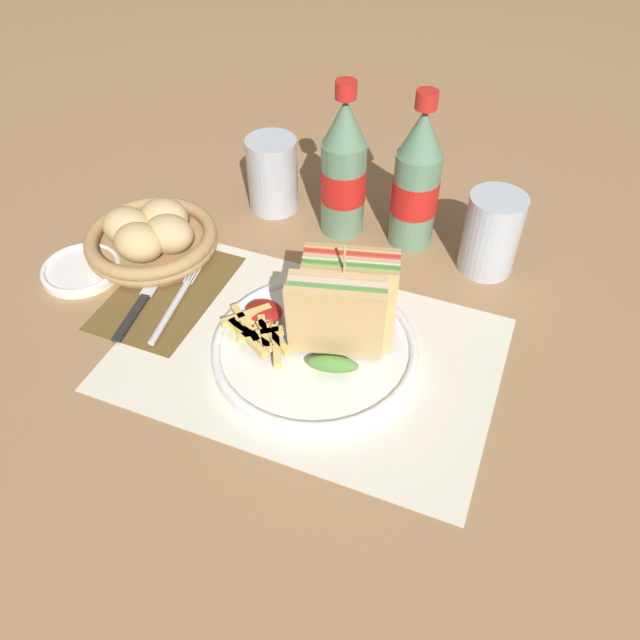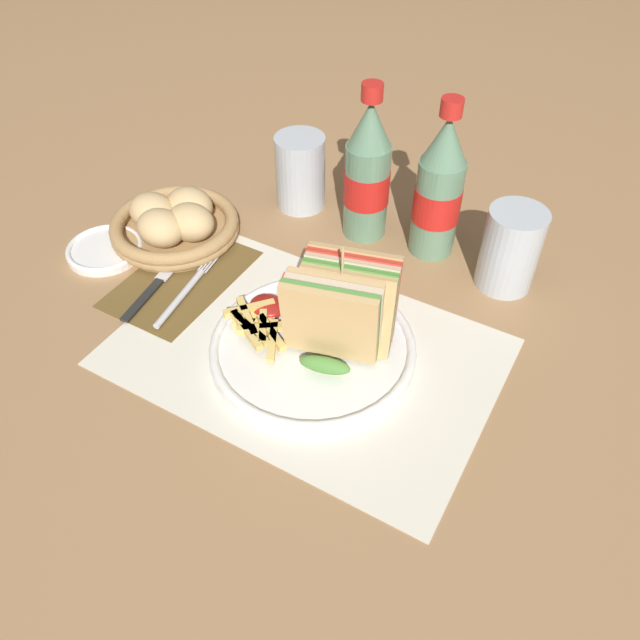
{
  "view_description": "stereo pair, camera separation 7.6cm",
  "coord_description": "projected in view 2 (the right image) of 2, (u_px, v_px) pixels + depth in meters",
  "views": [
    {
      "loc": [
        0.2,
        -0.49,
        0.58
      ],
      "look_at": [
        -0.0,
        0.01,
        0.04
      ],
      "focal_mm": 35.0,
      "sensor_mm": 36.0,
      "label": 1
    },
    {
      "loc": [
        0.27,
        -0.46,
        0.58
      ],
      "look_at": [
        -0.0,
        0.01,
        0.04
      ],
      "focal_mm": 35.0,
      "sensor_mm": 36.0,
      "label": 2
    }
  ],
  "objects": [
    {
      "name": "ground_plane",
      "position": [
        315.0,
        350.0,
        0.78
      ],
      "size": [
        4.0,
        4.0,
        0.0
      ],
      "primitive_type": "plane",
      "color": "#9E754C"
    },
    {
      "name": "bread_basket",
      "position": [
        175.0,
        224.0,
        0.93
      ],
      "size": [
        0.19,
        0.19,
        0.07
      ],
      "color": "#AD8451",
      "rests_on": "ground_plane"
    },
    {
      "name": "glass_far",
      "position": [
        301.0,
        176.0,
        0.98
      ],
      "size": [
        0.08,
        0.08,
        0.12
      ],
      "color": "silver",
      "rests_on": "ground_plane"
    },
    {
      "name": "plate_main",
      "position": [
        312.0,
        347.0,
        0.77
      ],
      "size": [
        0.26,
        0.26,
        0.02
      ],
      "color": "white",
      "rests_on": "ground_plane"
    },
    {
      "name": "club_sandwich",
      "position": [
        341.0,
        311.0,
        0.73
      ],
      "size": [
        0.13,
        0.13,
        0.15
      ],
      "color": "tan",
      "rests_on": "plate_main"
    },
    {
      "name": "placemat",
      "position": [
        305.0,
        352.0,
        0.78
      ],
      "size": [
        0.46,
        0.31,
        0.0
      ],
      "color": "silver",
      "rests_on": "ground_plane"
    },
    {
      "name": "napkin",
      "position": [
        182.0,
        278.0,
        0.88
      ],
      "size": [
        0.14,
        0.21,
        0.0
      ],
      "color": "brown",
      "rests_on": "ground_plane"
    },
    {
      "name": "side_saucer",
      "position": [
        105.0,
        249.0,
        0.92
      ],
      "size": [
        0.11,
        0.11,
        0.01
      ],
      "color": "white",
      "rests_on": "ground_plane"
    },
    {
      "name": "coke_bottle_near",
      "position": [
        367.0,
        174.0,
        0.89
      ],
      "size": [
        0.07,
        0.07,
        0.23
      ],
      "color": "slate",
      "rests_on": "ground_plane"
    },
    {
      "name": "knife",
      "position": [
        167.0,
        272.0,
        0.88
      ],
      "size": [
        0.05,
        0.22,
        0.0
      ],
      "rotation": [
        0.0,
        0.0,
        0.14
      ],
      "color": "black",
      "rests_on": "napkin"
    },
    {
      "name": "coke_bottle_far",
      "position": [
        439.0,
        191.0,
        0.86
      ],
      "size": [
        0.07,
        0.07,
        0.23
      ],
      "color": "slate",
      "rests_on": "ground_plane"
    },
    {
      "name": "fork",
      "position": [
        188.0,
        289.0,
        0.85
      ],
      "size": [
        0.04,
        0.2,
        0.01
      ],
      "rotation": [
        0.0,
        0.0,
        0.14
      ],
      "color": "silver",
      "rests_on": "napkin"
    },
    {
      "name": "fries_pile",
      "position": [
        257.0,
        325.0,
        0.77
      ],
      "size": [
        0.1,
        0.09,
        0.02
      ],
      "color": "#E5C166",
      "rests_on": "plate_main"
    },
    {
      "name": "glass_near",
      "position": [
        510.0,
        249.0,
        0.83
      ],
      "size": [
        0.08,
        0.08,
        0.12
      ],
      "color": "silver",
      "rests_on": "ground_plane"
    },
    {
      "name": "ketchup_blob",
      "position": [
        268.0,
        306.0,
        0.8
      ],
      "size": [
        0.05,
        0.04,
        0.02
      ],
      "color": "maroon",
      "rests_on": "plate_main"
    }
  ]
}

